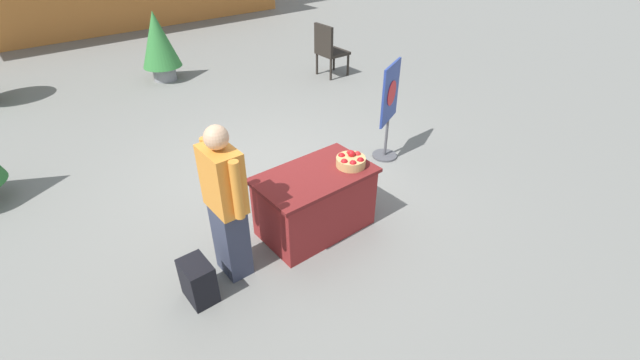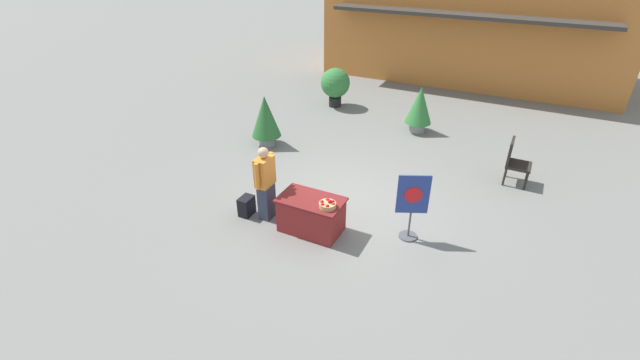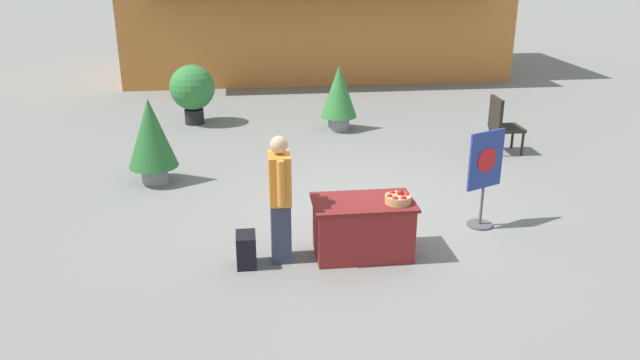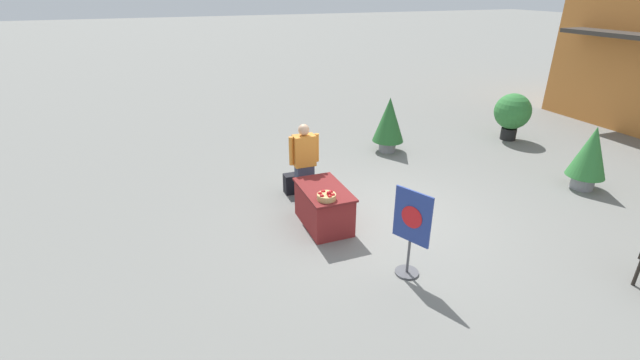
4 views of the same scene
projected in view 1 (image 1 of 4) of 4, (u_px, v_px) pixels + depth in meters
The scene contains 8 objects.
ground_plane at pixel (274, 175), 5.86m from camera, with size 120.00×120.00×0.00m, color slate.
display_table at pixel (315, 202), 4.71m from camera, with size 1.27×0.76×0.73m.
apple_basket at pixel (351, 161), 4.62m from camera, with size 0.32×0.32×0.16m.
person_visitor at pixel (226, 204), 3.92m from camera, with size 0.26×0.61×1.61m.
backpack at pixel (198, 281), 3.94m from camera, with size 0.24×0.34×0.42m.
poster_board at pixel (389, 108), 5.86m from camera, with size 0.57×0.36×1.39m.
patio_chair at pixel (329, 48), 8.85m from camera, with size 0.56×0.56×1.08m.
potted_plant_far_right at pixel (158, 42), 8.55m from camera, with size 0.77×0.77×1.38m.
Camera 1 is at (-2.61, -4.25, 3.15)m, focal length 24.00 mm.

